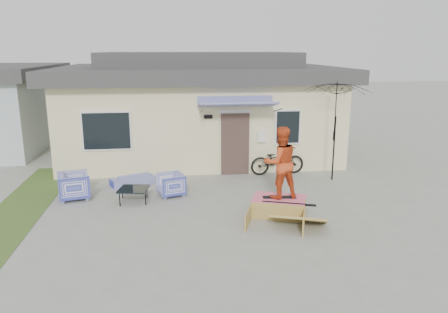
{
  "coord_description": "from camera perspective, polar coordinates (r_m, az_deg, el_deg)",
  "views": [
    {
      "loc": [
        -1.09,
        -9.67,
        4.17
      ],
      "look_at": [
        0.3,
        1.8,
        1.3
      ],
      "focal_mm": 34.76,
      "sensor_mm": 36.0,
      "label": 1
    }
  ],
  "objects": [
    {
      "name": "coffee_table",
      "position": [
        12.47,
        -11.79,
        -4.96
      ],
      "size": [
        0.91,
        0.91,
        0.38
      ],
      "primitive_type": "cube",
      "rotation": [
        0.0,
        0.0,
        -0.18
      ],
      "color": "black",
      "rests_on": "ground"
    },
    {
      "name": "ground",
      "position": [
        10.58,
        -0.45,
        -9.25
      ],
      "size": [
        90.0,
        90.0,
        0.0
      ],
      "primitive_type": "plane",
      "color": "gray",
      "rests_on": "ground"
    },
    {
      "name": "loveseat",
      "position": [
        13.94,
        -12.02,
        -2.65
      ],
      "size": [
        1.37,
        0.91,
        0.52
      ],
      "primitive_type": "imported",
      "rotation": [
        0.0,
        0.0,
        3.58
      ],
      "color": "#28339E",
      "rests_on": "ground"
    },
    {
      "name": "house",
      "position": [
        17.83,
        -3.38,
        6.75
      ],
      "size": [
        10.8,
        8.49,
        4.1
      ],
      "color": "beige",
      "rests_on": "ground"
    },
    {
      "name": "bicycle",
      "position": [
        14.84,
        7.05,
        -0.08
      ],
      "size": [
        1.92,
        0.8,
        1.2
      ],
      "primitive_type": "imported",
      "rotation": [
        0.0,
        0.0,
        1.65
      ],
      "color": "black",
      "rests_on": "ground"
    },
    {
      "name": "skateboard",
      "position": [
        11.3,
        7.29,
        -5.27
      ],
      "size": [
        0.87,
        0.3,
        0.05
      ],
      "primitive_type": "cube",
      "rotation": [
        0.0,
        0.0,
        -0.1
      ],
      "color": "black",
      "rests_on": "skate_ramp"
    },
    {
      "name": "armchair_right",
      "position": [
        12.72,
        -7.04,
        -3.55
      ],
      "size": [
        0.85,
        0.88,
        0.73
      ],
      "primitive_type": "imported",
      "rotation": [
        0.0,
        0.0,
        -1.27
      ],
      "color": "#28339E",
      "rests_on": "ground"
    },
    {
      "name": "patio_umbrella",
      "position": [
        14.3,
        14.4,
        3.76
      ],
      "size": [
        2.21,
        2.05,
        2.2
      ],
      "color": "black",
      "rests_on": "ground"
    },
    {
      "name": "skate_ramp",
      "position": [
        11.35,
        7.23,
        -6.52
      ],
      "size": [
        1.83,
        2.11,
        0.44
      ],
      "primitive_type": null,
      "rotation": [
        0.0,
        0.0,
        -0.33
      ],
      "color": "#A0843F",
      "rests_on": "ground"
    },
    {
      "name": "skater",
      "position": [
        11.03,
        7.44,
        -0.62
      ],
      "size": [
        0.99,
        0.81,
        1.84
      ],
      "primitive_type": "imported",
      "rotation": [
        0.0,
        0.0,
        3.28
      ],
      "color": "#CF481E",
      "rests_on": "skateboard"
    },
    {
      "name": "grass_strip",
      "position": [
        13.05,
        -25.0,
        -6.02
      ],
      "size": [
        1.4,
        8.0,
        0.01
      ],
      "primitive_type": "cube",
      "color": "#375221",
      "rests_on": "ground"
    },
    {
      "name": "armchair_left",
      "position": [
        13.06,
        -19.12,
        -3.5
      ],
      "size": [
        0.96,
        1.0,
        0.85
      ],
      "primitive_type": "imported",
      "rotation": [
        0.0,
        0.0,
        1.83
      ],
      "color": "#28339E",
      "rests_on": "ground"
    }
  ]
}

